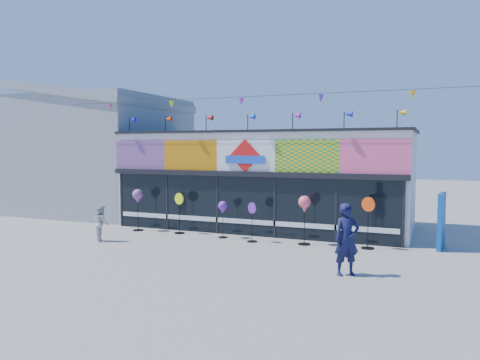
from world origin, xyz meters
The scene contains 12 objects.
ground centered at (0.00, 0.00, 0.00)m, with size 80.00×80.00×0.00m, color gray.
kite_shop centered at (0.00, 5.94, 2.05)m, with size 16.00×5.70×5.31m.
neighbour_building centered at (-10.00, 7.00, 3.20)m, with size 8.18×7.20×6.87m.
blue_sign centered at (6.99, 3.62, 0.96)m, with size 0.28×0.96×1.91m.
spinner_0 centered at (-4.48, 2.72, 1.37)m, with size 0.43×0.43×1.71m.
spinner_1 centered at (-2.58, 2.80, 0.85)m, with size 0.45×0.41×1.61m.
spinner_2 centered at (-0.62, 2.66, 1.12)m, with size 0.35×0.35×1.40m.
spinner_3 centered at (0.69, 2.36, 0.76)m, with size 0.38×0.37×1.44m.
spinner_4 centered at (2.55, 2.62, 1.38)m, with size 0.44×0.44×1.73m.
spinner_5 centered at (4.71, 2.79, 0.93)m, with size 0.47×0.45×1.76m.
adult_man centered at (4.61, -0.80, 0.97)m, with size 0.71×0.46×1.93m, color #121439.
child centered at (-4.47, 0.42, 0.65)m, with size 0.63×0.37×1.30m, color #BBBBBB.
Camera 1 is at (6.70, -13.27, 3.42)m, focal length 35.00 mm.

